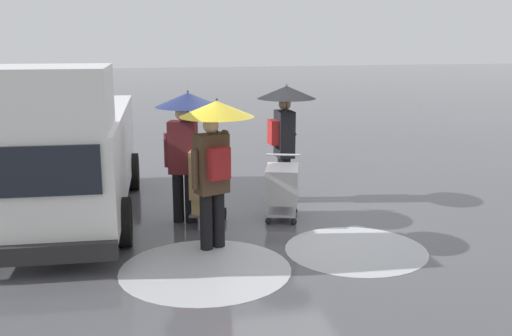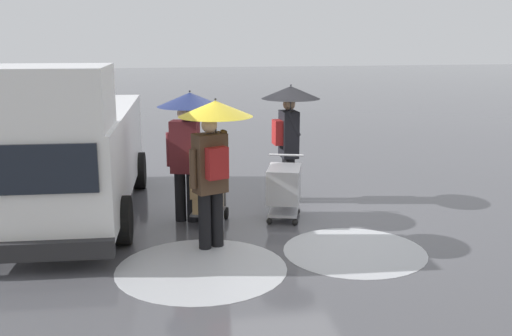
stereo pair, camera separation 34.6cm
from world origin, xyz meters
TOP-DOWN VIEW (x-y plane):
  - ground_plane at (0.00, 0.00)m, footprint 90.00×90.00m
  - slush_patch_near_cluster at (-0.71, 1.84)m, footprint 2.02×2.02m
  - slush_patch_under_van at (1.48, 2.10)m, footprint 2.25×2.25m
  - cargo_van_parked_right at (3.43, -0.45)m, footprint 2.42×5.44m
  - shopping_cart_vendor at (-0.05, 0.20)m, footprint 0.77×0.94m
  - hand_dolly_boxes at (1.21, 0.24)m, footprint 0.69×0.82m
  - pedestrian_pink_side at (-0.36, -0.83)m, footprint 1.04×1.04m
  - pedestrian_black_side at (1.22, 1.30)m, footprint 1.04×1.04m
  - pedestrian_white_side at (1.49, 0.04)m, footprint 1.04×1.04m

SIDE VIEW (x-z plane):
  - ground_plane at x=0.00m, z-range 0.00..0.00m
  - slush_patch_near_cluster at x=-0.71m, z-range 0.00..0.01m
  - slush_patch_under_van at x=1.48m, z-range 0.00..0.01m
  - shopping_cart_vendor at x=-0.05m, z-range 0.06..1.08m
  - hand_dolly_boxes at x=1.21m, z-range 0.06..1.38m
  - cargo_van_parked_right at x=3.43m, z-range -0.12..2.48m
  - pedestrian_pink_side at x=-0.36m, z-range 0.50..2.64m
  - pedestrian_black_side at x=1.22m, z-range 0.50..2.64m
  - pedestrian_white_side at x=1.49m, z-range 0.51..2.66m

